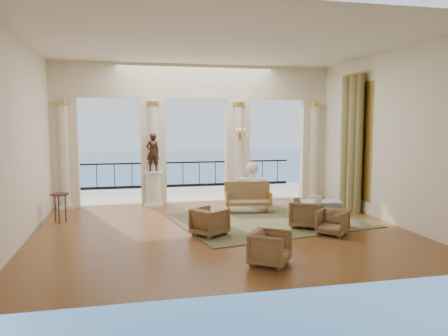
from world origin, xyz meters
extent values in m
plane|color=#4D3014|center=(0.00, 0.00, 0.00)|extent=(9.00, 9.00, 0.00)
plane|color=white|center=(0.00, -4.00, 2.25)|extent=(9.00, 0.00, 9.00)
plane|color=white|center=(-4.50, 0.00, 2.25)|extent=(0.00, 8.00, 8.00)
plane|color=white|center=(4.50, 0.00, 2.25)|extent=(0.00, 8.00, 8.00)
plane|color=white|center=(0.00, 0.00, 4.50)|extent=(9.00, 9.00, 0.00)
cube|color=beige|center=(0.00, 3.85, 3.95)|extent=(9.00, 0.30, 1.10)
cube|color=beige|center=(-4.10, 3.85, 1.70)|extent=(0.80, 0.30, 3.40)
cylinder|color=beige|center=(-4.10, 3.67, 1.60)|extent=(0.28, 0.28, 3.20)
cylinder|color=gold|center=(-4.10, 3.67, 3.25)|extent=(0.40, 0.40, 0.12)
cube|color=silver|center=(-4.10, 3.67, 0.06)|extent=(0.45, 0.45, 0.12)
cube|color=beige|center=(-1.40, 3.85, 1.70)|extent=(0.80, 0.30, 3.40)
cylinder|color=beige|center=(-1.40, 3.67, 1.60)|extent=(0.28, 0.28, 3.20)
cylinder|color=gold|center=(-1.40, 3.67, 3.25)|extent=(0.40, 0.40, 0.12)
cube|color=silver|center=(-1.40, 3.67, 0.06)|extent=(0.45, 0.45, 0.12)
cube|color=beige|center=(1.40, 3.85, 1.70)|extent=(0.80, 0.30, 3.40)
cylinder|color=beige|center=(1.40, 3.67, 1.60)|extent=(0.28, 0.28, 3.20)
cylinder|color=gold|center=(1.40, 3.67, 3.25)|extent=(0.40, 0.40, 0.12)
cube|color=silver|center=(1.40, 3.67, 0.06)|extent=(0.45, 0.45, 0.12)
cube|color=beige|center=(4.10, 3.85, 1.70)|extent=(0.80, 0.30, 3.40)
cylinder|color=beige|center=(4.10, 3.67, 1.60)|extent=(0.28, 0.28, 3.20)
cylinder|color=gold|center=(4.10, 3.67, 3.25)|extent=(0.40, 0.40, 0.12)
cube|color=silver|center=(4.10, 3.67, 0.06)|extent=(0.45, 0.45, 0.12)
cube|color=beige|center=(0.00, 5.80, -0.05)|extent=(10.00, 3.60, 0.10)
cube|color=black|center=(0.00, 7.40, 1.00)|extent=(9.00, 0.06, 0.06)
cube|color=black|center=(0.00, 7.40, 0.05)|extent=(9.00, 0.06, 0.10)
cylinder|color=black|center=(0.00, 7.40, 0.50)|extent=(0.03, 0.03, 1.00)
cylinder|color=black|center=(-4.10, 7.40, 0.50)|extent=(0.03, 0.03, 1.00)
cylinder|color=black|center=(4.10, 7.40, 0.50)|extent=(0.03, 0.03, 1.00)
cylinder|color=#4C3823|center=(2.00, 6.60, 2.10)|extent=(0.20, 0.20, 4.20)
plane|color=#2A5394|center=(0.00, 60.00, -6.00)|extent=(160.00, 160.00, 0.00)
cylinder|color=brown|center=(4.30, 1.05, 2.00)|extent=(0.26, 0.26, 4.00)
cylinder|color=brown|center=(4.26, 1.50, 2.00)|extent=(0.32, 0.32, 4.00)
cylinder|color=brown|center=(4.30, 1.95, 2.00)|extent=(0.26, 0.26, 4.00)
cylinder|color=gold|center=(4.35, 1.50, 4.05)|extent=(0.08, 1.40, 0.08)
cube|color=gold|center=(4.47, 1.50, 2.10)|extent=(0.04, 1.60, 3.40)
cube|color=gold|center=(1.40, 3.53, 2.20)|extent=(0.10, 0.04, 0.25)
cylinder|color=gold|center=(1.26, 3.45, 2.30)|extent=(0.02, 0.02, 0.22)
cylinder|color=gold|center=(1.40, 3.45, 2.30)|extent=(0.02, 0.02, 0.22)
cylinder|color=gold|center=(1.54, 3.45, 2.30)|extent=(0.02, 0.02, 0.22)
cube|color=#2C3117|center=(1.47, 0.69, 0.01)|extent=(5.42, 4.58, 0.02)
imported|color=#4F3B24|center=(0.33, -2.80, 0.35)|extent=(0.92, 0.93, 0.70)
imported|color=#4F3B24|center=(2.48, -1.04, 0.33)|extent=(0.88, 0.88, 0.66)
imported|color=#4F3B24|center=(2.15, -0.21, 0.39)|extent=(1.00, 1.01, 0.78)
imported|color=#4F3B24|center=(-0.36, -0.44, 0.36)|extent=(0.94, 0.95, 0.72)
cube|color=#4F3B24|center=(1.21, 1.83, 0.30)|extent=(1.42, 0.75, 0.10)
cube|color=#4F3B24|center=(1.25, 2.09, 0.62)|extent=(1.35, 0.28, 0.55)
cube|color=gold|center=(0.59, 1.92, 0.48)|extent=(0.16, 0.56, 0.26)
cube|color=gold|center=(1.84, 1.74, 0.48)|extent=(0.16, 0.56, 0.26)
cylinder|color=gold|center=(0.60, 1.70, 0.13)|extent=(0.05, 0.05, 0.25)
cylinder|color=gold|center=(1.76, 1.52, 0.13)|extent=(0.05, 0.05, 0.25)
cylinder|color=gold|center=(0.67, 2.13, 0.13)|extent=(0.05, 0.05, 0.25)
cylinder|color=gold|center=(1.82, 1.96, 0.13)|extent=(0.05, 0.05, 0.25)
cube|color=#A7BACD|center=(2.53, -0.29, 0.65)|extent=(1.08, 0.74, 0.04)
cylinder|color=gold|center=(2.04, -0.40, 0.32)|extent=(0.04, 0.04, 0.63)
cylinder|color=gold|center=(2.91, -0.61, 0.32)|extent=(0.04, 0.04, 0.63)
cylinder|color=gold|center=(2.14, 0.03, 0.32)|extent=(0.04, 0.04, 0.63)
cylinder|color=gold|center=(3.02, -0.17, 0.32)|extent=(0.04, 0.04, 0.63)
cylinder|color=silver|center=(-1.44, 3.50, 0.04)|extent=(0.61, 0.61, 0.08)
cylinder|color=silver|center=(-1.44, 3.50, 0.56)|extent=(0.45, 0.45, 0.97)
cylinder|color=silver|center=(-1.44, 3.50, 1.09)|extent=(0.57, 0.57, 0.06)
imported|color=#311E16|center=(-1.44, 3.50, 1.71)|extent=(0.49, 0.39, 1.19)
cube|color=silver|center=(1.75, 3.24, 0.81)|extent=(0.94, 0.65, 0.05)
cylinder|color=gold|center=(1.34, 3.28, 0.39)|extent=(0.04, 0.04, 0.79)
cylinder|color=gold|center=(2.06, 2.98, 0.39)|extent=(0.04, 0.04, 0.79)
cylinder|color=gold|center=(1.43, 3.50, 0.39)|extent=(0.04, 0.04, 0.79)
cylinder|color=gold|center=(2.15, 3.20, 0.39)|extent=(0.04, 0.04, 0.79)
cylinder|color=white|center=(1.75, 3.24, 0.96)|extent=(0.20, 0.20, 0.26)
sphere|color=pink|center=(1.75, 3.24, 1.17)|extent=(0.41, 0.41, 0.41)
cylinder|color=black|center=(-4.00, 1.71, 0.76)|extent=(0.48, 0.48, 0.03)
cylinder|color=black|center=(-3.87, 1.78, 0.37)|extent=(0.03, 0.03, 0.74)
cylinder|color=black|center=(-4.13, 1.79, 0.37)|extent=(0.03, 0.03, 0.74)
cylinder|color=black|center=(-4.00, 1.56, 0.37)|extent=(0.03, 0.03, 0.74)
camera|label=1|loc=(-2.23, -10.34, 2.67)|focal=35.00mm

